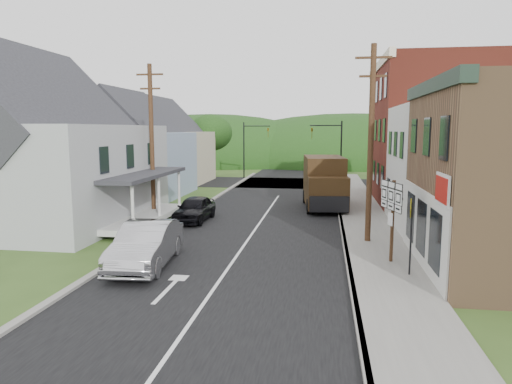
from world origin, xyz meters
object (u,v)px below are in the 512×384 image
at_px(delivery_van, 324,183).
at_px(route_sign_cluster, 392,209).
at_px(silver_sedan, 146,245).
at_px(warning_sign, 411,226).
at_px(dark_sedan, 194,209).

bearing_deg(delivery_van, route_sign_cluster, -84.11).
distance_m(silver_sedan, delivery_van, 15.73).
relative_size(delivery_van, route_sign_cluster, 2.00).
bearing_deg(warning_sign, route_sign_cluster, 117.05).
bearing_deg(delivery_van, warning_sign, -83.67).
relative_size(silver_sedan, route_sign_cluster, 1.61).
xyz_separation_m(route_sign_cluster, warning_sign, (0.44, -1.58, -0.30)).
relative_size(dark_sedan, route_sign_cluster, 1.31).
height_order(route_sign_cluster, warning_sign, route_sign_cluster).
bearing_deg(delivery_van, silver_sedan, -121.16).
bearing_deg(dark_sedan, route_sign_cluster, -34.28).
xyz_separation_m(silver_sedan, warning_sign, (9.77, 0.01, 1.08)).
bearing_deg(dark_sedan, warning_sign, -38.61).
relative_size(silver_sedan, dark_sedan, 1.22).
distance_m(route_sign_cluster, warning_sign, 1.66).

